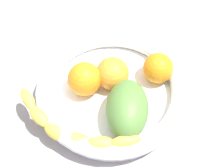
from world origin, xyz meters
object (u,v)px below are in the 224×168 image
object	(u,v)px
orange_front	(85,79)
mango_green	(127,108)
fruit_bowl	(112,91)
orange_mid_right	(158,68)
banana_draped_left	(70,130)
orange_mid_left	(112,73)

from	to	relation	value
orange_front	mango_green	distance (cm)	10.80
orange_front	mango_green	bearing A→B (deg)	-114.04
fruit_bowl	orange_mid_right	distance (cm)	10.43
fruit_bowl	banana_draped_left	bearing A→B (deg)	158.86
mango_green	banana_draped_left	bearing A→B (deg)	126.55
orange_front	orange_mid_left	size ratio (longest dim) A/B	1.01
orange_mid_right	mango_green	distance (cm)	11.93
orange_mid_left	mango_green	size ratio (longest dim) A/B	0.55
fruit_bowl	orange_mid_left	world-z (taller)	orange_mid_left
fruit_bowl	orange_front	xyz separation A→B (cm)	(-0.63, 5.46, 2.73)
banana_draped_left	orange_front	size ratio (longest dim) A/B	3.77
banana_draped_left	orange_mid_right	xyz separation A→B (cm)	(17.99, -12.37, 0.63)
banana_draped_left	orange_mid_left	size ratio (longest dim) A/B	3.81
orange_front	mango_green	xyz separation A→B (cm)	(-4.40, -9.86, 0.32)
orange_mid_right	fruit_bowl	bearing A→B (deg)	128.96
fruit_bowl	orange_mid_left	distance (cm)	3.57
orange_mid_right	orange_mid_left	bearing A→B (deg)	115.84
fruit_bowl	mango_green	distance (cm)	7.34
orange_front	banana_draped_left	bearing A→B (deg)	-174.98
orange_mid_left	fruit_bowl	bearing A→B (deg)	-165.60
fruit_bowl	orange_mid_right	size ratio (longest dim) A/B	4.85
orange_mid_left	orange_front	bearing A→B (deg)	120.78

